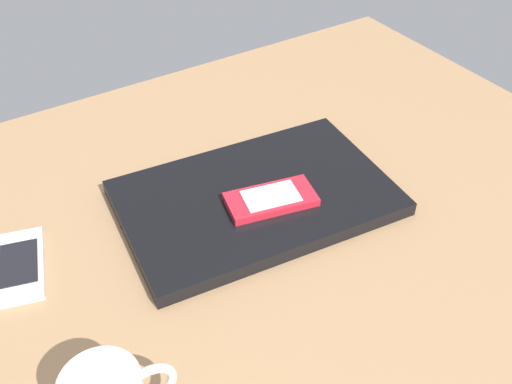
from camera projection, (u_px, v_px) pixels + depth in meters
The scene contains 4 objects.
desk_surface at pixel (216, 237), 76.07cm from camera, with size 120.00×80.00×3.00cm, color #9E7751.
laptop_closed at pixel (256, 198), 78.32cm from camera, with size 35.60×22.70×1.96cm, color black.
cell_phone_on_laptop at pixel (271, 199), 75.76cm from camera, with size 12.50×8.00×1.19cm.
cell_phone_on_desk at pixel (20, 266), 69.56cm from camera, with size 8.50×12.67×1.10cm.
Camera 1 is at (-24.50, -48.64, 55.20)cm, focal length 40.98 mm.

